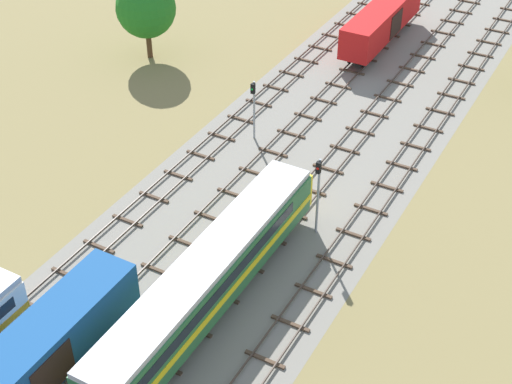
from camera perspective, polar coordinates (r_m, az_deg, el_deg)
name	(u,v)px	position (r m, az deg, el deg)	size (l,w,h in m)	color
ground_plane	(265,200)	(51.34, 0.66, -0.64)	(480.00, 480.00, 0.00)	olive
ballast_bed	(265,200)	(51.34, 0.66, -0.64)	(17.66, 176.00, 0.01)	gray
track_far_left	(190,164)	(54.89, -5.11, 2.12)	(2.40, 126.00, 0.29)	#47382D
track_left	(243,182)	(52.86, -0.98, 0.77)	(2.40, 126.00, 0.29)	#47382D
track_centre_left	(301,201)	(51.16, 3.44, -0.67)	(2.40, 126.00, 0.29)	#47382D
track_centre	(362,221)	(49.82, 8.14, -2.21)	(2.40, 126.00, 0.29)	#47382D
freight_boxcar_left_near	(31,360)	(39.26, -16.83, -12.23)	(2.87, 14.00, 3.60)	#194C8C
diesel_railcar_centre_left_mid	(209,276)	(41.74, -3.62, -6.45)	(2.96, 20.50, 3.80)	#286638
freight_boxcar_left_midfar	(382,20)	(72.70, 9.62, 12.85)	(2.87, 14.00, 3.60)	red
signal_post_nearest	(318,188)	(46.57, 4.77, 0.33)	(0.28, 0.47, 5.71)	gray
signal_post_near	(254,103)	(56.29, -0.17, 6.84)	(0.28, 0.47, 4.92)	gray
lineside_tree_1	(146,8)	(69.02, -8.43, 13.76)	(5.40, 5.40, 7.48)	#4C331E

